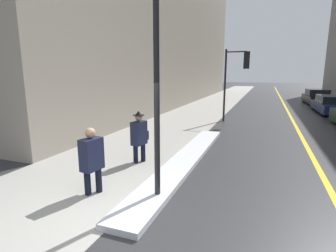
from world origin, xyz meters
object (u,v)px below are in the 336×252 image
object	(u,v)px
parked_car_black	(316,97)
pedestrian_with_shoulder_bag	(139,135)
traffic_light_near	(238,70)
pedestrian_nearside	(92,158)
lamp_post	(157,76)
parked_car_navy	(331,105)

from	to	relation	value
parked_car_black	pedestrian_with_shoulder_bag	bearing A→B (deg)	155.69
traffic_light_near	pedestrian_with_shoulder_bag	bearing A→B (deg)	-102.48
parked_car_black	pedestrian_nearside	bearing A→B (deg)	157.74
lamp_post	parked_car_navy	world-z (taller)	lamp_post
pedestrian_nearside	parked_car_black	bearing A→B (deg)	169.75
lamp_post	parked_car_navy	bearing A→B (deg)	68.27
pedestrian_nearside	parked_car_black	xyz separation A→B (m)	(7.74, 21.79, -0.24)
pedestrian_nearside	pedestrian_with_shoulder_bag	size ratio (longest dim) A/B	0.96
lamp_post	pedestrian_nearside	bearing A→B (deg)	-170.33
parked_car_navy	parked_car_black	world-z (taller)	parked_car_black
pedestrian_nearside	parked_car_navy	xyz separation A→B (m)	(7.73, 15.96, -0.27)
pedestrian_nearside	parked_car_navy	distance (m)	17.73
traffic_light_near	parked_car_black	xyz separation A→B (m)	(5.74, 11.44, -2.26)
traffic_light_near	pedestrian_with_shoulder_bag	size ratio (longest dim) A/B	2.49
pedestrian_with_shoulder_bag	parked_car_black	world-z (taller)	pedestrian_with_shoulder_bag
pedestrian_with_shoulder_bag	lamp_post	bearing A→B (deg)	44.60
traffic_light_near	parked_car_navy	world-z (taller)	traffic_light_near
traffic_light_near	pedestrian_nearside	distance (m)	10.74
pedestrian_nearside	parked_car_navy	world-z (taller)	pedestrian_nearside
lamp_post	parked_car_navy	xyz separation A→B (m)	(6.26, 15.71, -2.06)
traffic_light_near	parked_car_black	distance (m)	12.99
traffic_light_near	pedestrian_with_shoulder_bag	distance (m)	8.53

